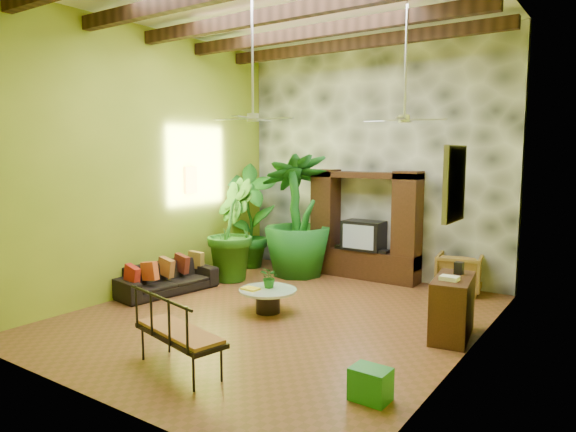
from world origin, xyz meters
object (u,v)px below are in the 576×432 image
Objects in this scene: tall_plant_a at (249,216)px; tall_plant_b at (230,229)px; entertainment_center at (364,233)px; ceiling_fan_back at (405,106)px; wicker_armchair at (459,273)px; green_bin at (370,384)px; tall_plant_c at (298,215)px; side_console at (452,307)px; coffee_table at (268,298)px; iron_bench at (175,329)px; sofa at (167,278)px; ceiling_fan_front at (253,104)px.

tall_plant_a is 1.20m from tall_plant_b.
ceiling_fan_back reaches higher than entertainment_center.
ceiling_fan_back is 3.60m from wicker_armchair.
tall_plant_a reaches higher than green_bin.
ceiling_fan_back is 3.79m from tall_plant_c.
tall_plant_c is at bearing 145.34° from side_console.
iron_bench is (0.48, -2.54, 0.29)m from coffee_table.
sofa is at bearing -116.35° from tall_plant_c.
tall_plant_b is at bearing 145.76° from green_bin.
iron_bench is at bearing -78.28° from ceiling_fan_front.
wicker_armchair is 0.34× the size of tall_plant_a.
tall_plant_c is at bearing 0.90° from wicker_armchair.
side_console is at bearing 11.31° from coffee_table.
coffee_table is at bearing -94.45° from entertainment_center.
iron_bench is (2.50, -3.93, -0.52)m from tall_plant_b.
ceiling_fan_front reaches higher than wicker_armchair.
tall_plant_c reaches higher than iron_bench.
iron_bench is (-1.80, -5.62, 0.17)m from wicker_armchair.
ceiling_fan_front reaches higher than side_console.
tall_plant_b is 2.58m from coffee_table.
wicker_armchair is at bearing -46.61° from sofa.
side_console reaches higher than coffee_table.
ceiling_fan_front is 5.14m from wicker_armchair.
ceiling_fan_front is 1.00× the size of ceiling_fan_back.
tall_plant_a is 1.13× the size of tall_plant_b.
iron_bench is (2.81, -2.43, 0.26)m from sofa.
tall_plant_a is (-0.08, 2.63, 0.93)m from sofa.
tall_plant_c is 1.78× the size of iron_bench.
green_bin is (2.27, 0.69, -0.36)m from iron_bench.
side_console is (5.30, -1.95, -0.77)m from tall_plant_a.
ceiling_fan_front reaches higher than green_bin.
green_bin is (5.16, -4.37, -1.03)m from tall_plant_a.
side_console is at bearing 65.39° from iron_bench.
tall_plant_c reaches higher than side_console.
entertainment_center is 1.12× the size of tall_plant_b.
ceiling_fan_front is 4.44m from green_bin.
tall_plant_a is at bearing 162.43° from ceiling_fan_back.
ceiling_fan_front is at bearing -69.61° from tall_plant_c.
entertainment_center is at bearing 37.31° from tall_plant_b.
sofa is at bearing -88.36° from tall_plant_a.
tall_plant_a is 5.87m from iron_bench.
ceiling_fan_back is 4.50× the size of green_bin.
entertainment_center is at bearing 25.63° from tall_plant_c.
coffee_table is 2.35× the size of green_bin.
sofa is 5.37m from green_bin.
entertainment_center is at bearing 85.55° from coffee_table.
tall_plant_a is (-2.65, -0.59, 0.24)m from entertainment_center.
ceiling_fan_front reaches higher than tall_plant_c.
ceiling_fan_front reaches higher than coffee_table.
tall_plant_a is at bearing -2.28° from wicker_armchair.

